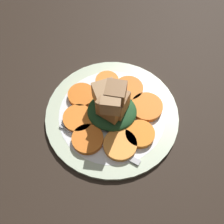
% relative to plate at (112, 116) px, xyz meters
% --- Properties ---
extents(table_slab, '(1.20, 1.20, 0.02)m').
position_rel_plate_xyz_m(table_slab, '(0.00, 0.00, -0.02)').
color(table_slab, black).
rests_on(table_slab, ground).
extents(plate, '(0.28, 0.28, 0.01)m').
position_rel_plate_xyz_m(plate, '(0.00, 0.00, 0.00)').
color(plate, beige).
rests_on(plate, table_slab).
extents(carrot_slice_0, '(0.06, 0.06, 0.01)m').
position_rel_plate_xyz_m(carrot_slice_0, '(0.03, 0.06, 0.01)').
color(carrot_slice_0, orange).
rests_on(carrot_slice_0, plate).
extents(carrot_slice_1, '(0.05, 0.05, 0.01)m').
position_rel_plate_xyz_m(carrot_slice_1, '(-0.02, 0.08, 0.01)').
color(carrot_slice_1, orange).
rests_on(carrot_slice_1, plate).
extents(carrot_slice_2, '(0.06, 0.06, 0.01)m').
position_rel_plate_xyz_m(carrot_slice_2, '(-0.07, 0.04, 0.01)').
color(carrot_slice_2, orange).
rests_on(carrot_slice_2, plate).
extents(carrot_slice_3, '(0.06, 0.06, 0.01)m').
position_rel_plate_xyz_m(carrot_slice_3, '(-0.07, -0.02, 0.01)').
color(carrot_slice_3, orange).
rests_on(carrot_slice_3, plate).
extents(carrot_slice_4, '(0.06, 0.06, 0.01)m').
position_rel_plate_xyz_m(carrot_slice_4, '(-0.04, -0.06, 0.01)').
color(carrot_slice_4, orange).
rests_on(carrot_slice_4, plate).
extents(carrot_slice_5, '(0.07, 0.07, 0.01)m').
position_rel_plate_xyz_m(carrot_slice_5, '(0.02, -0.07, 0.01)').
color(carrot_slice_5, '#F99539').
rests_on(carrot_slice_5, plate).
extents(carrot_slice_6, '(0.06, 0.06, 0.01)m').
position_rel_plate_xyz_m(carrot_slice_6, '(0.06, -0.04, 0.01)').
color(carrot_slice_6, orange).
rests_on(carrot_slice_6, plate).
extents(carrot_slice_7, '(0.07, 0.07, 0.01)m').
position_rel_plate_xyz_m(carrot_slice_7, '(0.07, 0.02, 0.01)').
color(carrot_slice_7, orange).
rests_on(carrot_slice_7, plate).
extents(center_pile, '(0.10, 0.09, 0.10)m').
position_rel_plate_xyz_m(center_pile, '(-0.00, -0.00, 0.05)').
color(center_pile, '#1E4723').
rests_on(center_pile, plate).
extents(fork, '(0.17, 0.09, 0.00)m').
position_rel_plate_xyz_m(fork, '(-0.02, -0.06, 0.01)').
color(fork, '#B2B2B7').
rests_on(fork, plate).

